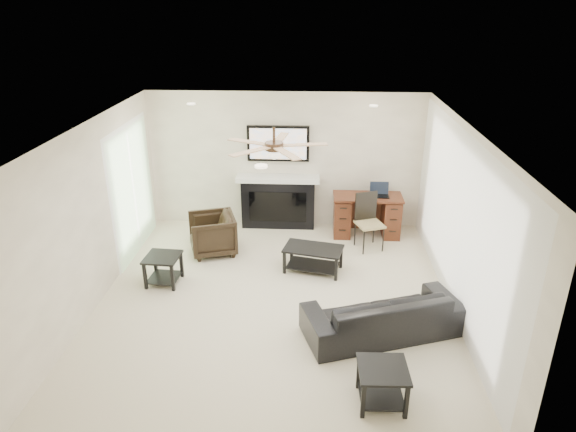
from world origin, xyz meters
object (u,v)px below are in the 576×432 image
(sofa, at_px, (383,313))
(fireplace_unit, at_px, (278,179))
(coffee_table, at_px, (313,259))
(desk, at_px, (367,216))
(armchair, at_px, (212,234))

(sofa, relative_size, fireplace_unit, 1.05)
(coffee_table, relative_size, desk, 0.74)
(coffee_table, xyz_separation_m, desk, (0.95, 1.39, 0.18))
(armchair, relative_size, coffee_table, 0.83)
(coffee_table, height_order, desk, desk)
(coffee_table, bearing_deg, desk, 68.35)
(desk, bearing_deg, coffee_table, -124.45)
(desk, bearing_deg, fireplace_unit, 170.06)
(armchair, relative_size, fireplace_unit, 0.39)
(armchair, height_order, fireplace_unit, fireplace_unit)
(coffee_table, relative_size, fireplace_unit, 0.47)
(desk, bearing_deg, sofa, -90.98)
(sofa, distance_m, armchair, 3.37)
(coffee_table, bearing_deg, sofa, -47.85)
(armchair, xyz_separation_m, fireplace_unit, (1.03, 1.12, 0.62))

